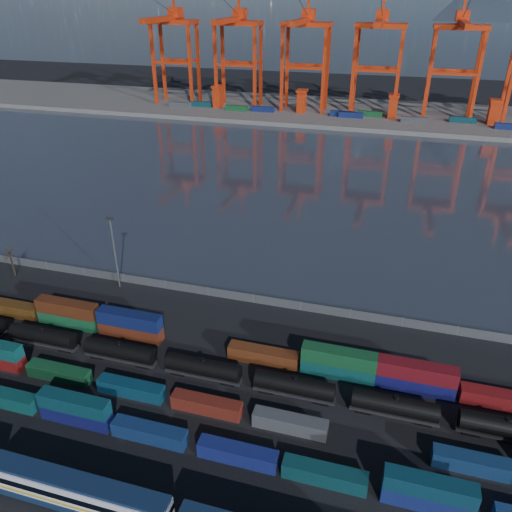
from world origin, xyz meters
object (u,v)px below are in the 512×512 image
(tanker_string, at_px, (203,368))
(bare_tree, at_px, (11,261))
(gantry_cranes, at_px, (342,36))
(passenger_train, at_px, (78,494))

(tanker_string, relative_size, bare_tree, 17.84)
(gantry_cranes, bearing_deg, tanker_string, -88.31)
(passenger_train, distance_m, bare_tree, 66.48)
(gantry_cranes, bearing_deg, passenger_train, -90.05)
(bare_tree, distance_m, gantry_cranes, 189.03)
(passenger_train, xyz_separation_m, bare_tree, (-47.71, 46.28, 1.20))
(passenger_train, bearing_deg, gantry_cranes, 89.95)
(passenger_train, bearing_deg, bare_tree, 135.87)
(tanker_string, bearing_deg, gantry_cranes, 91.69)
(tanker_string, relative_size, gantry_cranes, 0.69)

